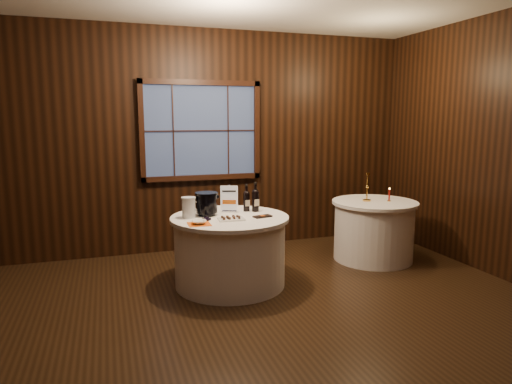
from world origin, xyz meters
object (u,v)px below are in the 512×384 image
object	(u,v)px
chocolate_plate	(231,218)
ice_bucket	(207,203)
side_table	(374,230)
sign_stand	(229,203)
red_candle	(389,196)
port_bottle_right	(255,199)
cracker_bowl	(199,222)
grape_bunch	(207,219)
chocolate_box	(262,216)
brass_candlestick	(367,191)
port_bottle_left	(246,200)
glass_pitcher	(189,207)
main_table	(230,250)

from	to	relation	value
chocolate_plate	ice_bucket	bearing A→B (deg)	122.60
side_table	sign_stand	size ratio (longest dim) A/B	3.44
red_candle	port_bottle_right	bearing A→B (deg)	-177.82
side_table	port_bottle_right	xyz separation A→B (m)	(-1.65, -0.14, 0.53)
cracker_bowl	red_candle	distance (m)	2.60
grape_bunch	red_candle	xyz separation A→B (m)	(2.44, 0.38, 0.05)
ice_bucket	chocolate_box	distance (m)	0.63
port_bottle_right	ice_bucket	distance (m)	0.57
brass_candlestick	red_candle	bearing A→B (deg)	-22.57
side_table	ice_bucket	world-z (taller)	ice_bucket
port_bottle_left	port_bottle_right	size ratio (longest dim) A/B	0.92
ice_bucket	chocolate_plate	bearing A→B (deg)	-57.40
ice_bucket	cracker_bowl	size ratio (longest dim) A/B	1.70
sign_stand	brass_candlestick	xyz separation A→B (m)	(1.85, 0.13, 0.02)
red_candle	chocolate_box	bearing A→B (deg)	-168.36
grape_bunch	ice_bucket	bearing A→B (deg)	78.98
side_table	grape_bunch	size ratio (longest dim) A/B	6.56
port_bottle_right	red_candle	distance (m)	1.82
port_bottle_right	chocolate_plate	bearing A→B (deg)	-143.06
port_bottle_left	grape_bunch	bearing A→B (deg)	-150.39
port_bottle_left	cracker_bowl	size ratio (longest dim) A/B	2.08
brass_candlestick	red_candle	world-z (taller)	brass_candlestick
chocolate_box	glass_pitcher	distance (m)	0.79
chocolate_plate	brass_candlestick	distance (m)	2.00
port_bottle_right	chocolate_plate	size ratio (longest dim) A/B	1.20
port_bottle_right	grape_bunch	distance (m)	0.71
main_table	red_candle	bearing A→B (deg)	6.07
grape_bunch	glass_pitcher	xyz separation A→B (m)	(-0.15, 0.22, 0.09)
main_table	cracker_bowl	world-z (taller)	cracker_bowl
main_table	glass_pitcher	world-z (taller)	glass_pitcher
port_bottle_right	grape_bunch	bearing A→B (deg)	-158.47
main_table	ice_bucket	world-z (taller)	ice_bucket
brass_candlestick	red_candle	size ratio (longest dim) A/B	2.10
grape_bunch	glass_pitcher	distance (m)	0.28
chocolate_plate	grape_bunch	distance (m)	0.25
sign_stand	red_candle	distance (m)	2.11
red_candle	sign_stand	bearing A→B (deg)	-179.40
main_table	chocolate_box	world-z (taller)	chocolate_box
port_bottle_left	glass_pitcher	xyz separation A→B (m)	(-0.68, -0.14, -0.02)
grape_bunch	side_table	bearing A→B (deg)	11.10
ice_bucket	glass_pitcher	size ratio (longest dim) A/B	1.14
red_candle	grape_bunch	bearing A→B (deg)	-171.22
chocolate_box	chocolate_plate	bearing A→B (deg)	171.31
sign_stand	cracker_bowl	xyz separation A→B (m)	(-0.44, -0.47, -0.09)
port_bottle_right	chocolate_box	bearing A→B (deg)	-98.82
main_table	brass_candlestick	size ratio (longest dim) A/B	3.50
red_candle	chocolate_plate	bearing A→B (deg)	-169.55
red_candle	glass_pitcher	bearing A→B (deg)	-176.50
port_bottle_left	cracker_bowl	world-z (taller)	port_bottle_left
chocolate_box	grape_bunch	xyz separation A→B (m)	(-0.60, 0.00, 0.01)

